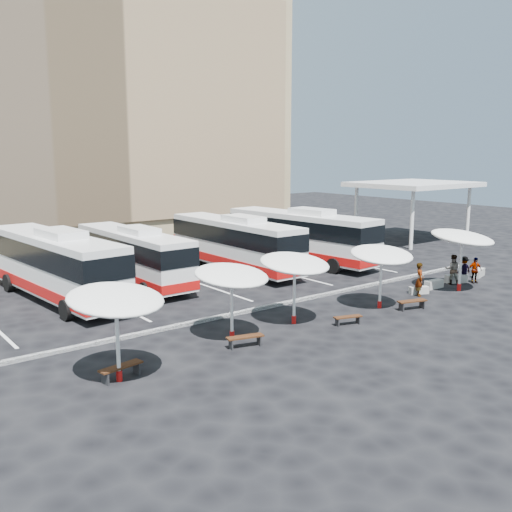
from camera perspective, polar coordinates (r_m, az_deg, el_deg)
ground at (r=28.84m, az=2.10°, el=-5.38°), size 120.00×120.00×0.00m
sandstone_building at (r=56.25m, az=-19.87°, el=14.70°), size 42.00×18.25×29.60m
service_canopy at (r=52.31m, az=15.49°, el=6.79°), size 10.00×8.00×5.20m
curb_divider at (r=29.20m, az=1.46°, el=-5.03°), size 34.00×0.25×0.15m
bay_lines at (r=35.16m, az=-6.30°, el=-2.53°), size 24.15×12.00×0.01m
bus_0 at (r=32.15m, az=-19.49°, el=-0.67°), size 3.57×12.48×3.91m
bus_1 at (r=34.84m, az=-12.22°, el=0.19°), size 2.68×11.13×3.52m
bus_2 at (r=37.89m, az=-2.16°, el=1.41°), size 2.79×11.85×3.76m
bus_3 at (r=40.72m, az=4.46°, el=2.15°), size 3.85×12.61×3.94m
sunshade_0 at (r=19.89m, az=-13.85°, el=-4.27°), size 3.99×4.02×3.43m
sunshade_1 at (r=23.70m, az=-2.46°, el=-1.98°), size 3.62×3.65×3.26m
sunshade_2 at (r=25.93m, az=3.88°, el=-0.77°), size 3.34×3.38×3.33m
sunshade_3 at (r=29.18m, az=12.45°, el=0.12°), size 3.97×3.99×3.24m
sunshade_4 at (r=34.08m, az=19.93°, el=1.73°), size 4.24×4.27×3.61m
wood_bench_0 at (r=20.82m, az=-13.35°, el=-10.91°), size 1.66×0.69×0.49m
wood_bench_1 at (r=23.38m, az=-1.10°, el=-8.26°), size 1.60×0.80×0.47m
wood_bench_2 at (r=26.61m, az=9.17°, el=-6.16°), size 1.39×0.76×0.41m
wood_bench_3 at (r=29.78m, az=15.34°, el=-4.51°), size 1.62×0.85×0.48m
conc_bench_0 at (r=33.18m, az=15.98°, el=-3.31°), size 1.14×0.77×0.41m
conc_bench_1 at (r=34.76m, az=17.37°, el=-2.71°), size 1.30×0.47×0.48m
conc_bench_2 at (r=36.62m, az=19.38°, el=-2.16°), size 1.39×0.93×0.50m
conc_bench_3 at (r=38.88m, az=21.36°, el=-1.58°), size 1.38×0.77×0.49m
passenger_0 at (r=32.55m, az=16.08°, el=-2.27°), size 0.79×0.79×1.86m
passenger_1 at (r=36.05m, az=19.10°, el=-1.27°), size 1.09×1.11×1.80m
passenger_2 at (r=36.82m, az=21.03°, el=-1.34°), size 1.00×0.75×1.58m
passenger_3 at (r=36.83m, az=20.06°, el=-1.26°), size 1.12×0.78×1.59m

